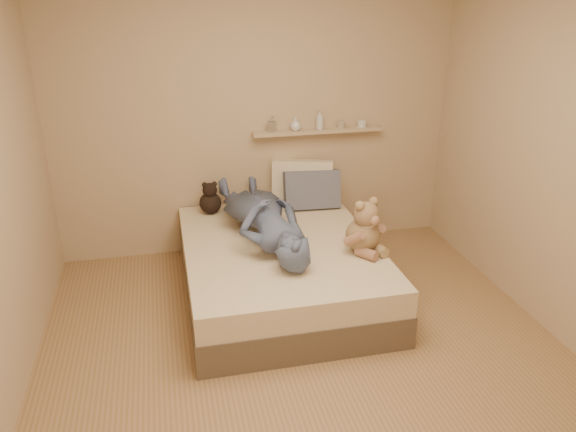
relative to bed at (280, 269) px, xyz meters
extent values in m
plane|color=#99744F|center=(0.00, -0.93, -0.22)|extent=(3.80, 3.80, 0.00)
plane|color=tan|center=(0.00, 0.97, 1.08)|extent=(3.60, 0.00, 3.60)
plane|color=tan|center=(0.00, -2.83, 1.08)|extent=(3.60, 0.00, 3.60)
cube|color=brown|center=(0.00, 0.00, -0.10)|extent=(1.50, 1.90, 0.25)
cube|color=beige|center=(0.00, 0.00, 0.13)|extent=(1.48, 1.88, 0.20)
cube|color=#B5B7BC|center=(0.03, -0.52, 0.37)|extent=(0.17, 0.10, 0.05)
cube|color=black|center=(0.03, -0.53, 0.38)|extent=(0.09, 0.06, 0.03)
sphere|color=#8E724D|center=(0.59, -0.26, 0.36)|extent=(0.26, 0.26, 0.26)
sphere|color=#8D6C4D|center=(0.60, -0.29, 0.53)|extent=(0.19, 0.19, 0.19)
sphere|color=tan|center=(0.53, -0.31, 0.62)|extent=(0.07, 0.07, 0.07)
sphere|color=#957352|center=(0.66, -0.26, 0.62)|extent=(0.07, 0.07, 0.07)
sphere|color=#9D7056|center=(0.63, -0.36, 0.52)|extent=(0.08, 0.08, 0.08)
cylinder|color=#A06F55|center=(0.49, -0.34, 0.37)|extent=(0.16, 0.17, 0.15)
cylinder|color=#885E48|center=(0.71, -0.25, 0.37)|extent=(0.08, 0.18, 0.15)
cylinder|color=#94674F|center=(0.57, -0.39, 0.27)|extent=(0.17, 0.19, 0.09)
cylinder|color=#977B50|center=(0.69, -0.34, 0.27)|extent=(0.11, 0.19, 0.09)
cylinder|color=beige|center=(0.60, -0.29, 0.45)|extent=(0.18, 0.18, 0.02)
sphere|color=black|center=(-0.47, 0.75, 0.32)|extent=(0.19, 0.19, 0.19)
sphere|color=black|center=(-0.47, 0.74, 0.45)|extent=(0.13, 0.13, 0.13)
sphere|color=black|center=(-0.51, 0.74, 0.50)|extent=(0.05, 0.05, 0.05)
sphere|color=black|center=(-0.43, 0.75, 0.50)|extent=(0.05, 0.05, 0.05)
cube|color=beige|center=(0.39, 0.83, 0.43)|extent=(0.59, 0.37, 0.42)
cube|color=slate|center=(0.44, 0.69, 0.40)|extent=(0.51, 0.25, 0.36)
imported|color=#4C5178|center=(-0.11, 0.15, 0.40)|extent=(0.75, 1.55, 0.36)
cube|color=tan|center=(0.55, 0.91, 0.88)|extent=(1.20, 0.12, 0.03)
imported|color=silver|center=(0.13, 0.91, 0.96)|extent=(0.09, 0.09, 0.14)
imported|color=silver|center=(0.34, 0.91, 0.95)|extent=(0.13, 0.13, 0.12)
imported|color=silver|center=(0.57, 0.91, 0.98)|extent=(0.08, 0.08, 0.18)
cylinder|color=#ADA495|center=(0.77, 0.91, 0.92)|extent=(0.07, 0.07, 0.06)
cylinder|color=silver|center=(0.97, 0.91, 0.92)|extent=(0.08, 0.08, 0.06)
camera|label=1|loc=(-0.83, -3.90, 2.14)|focal=35.00mm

